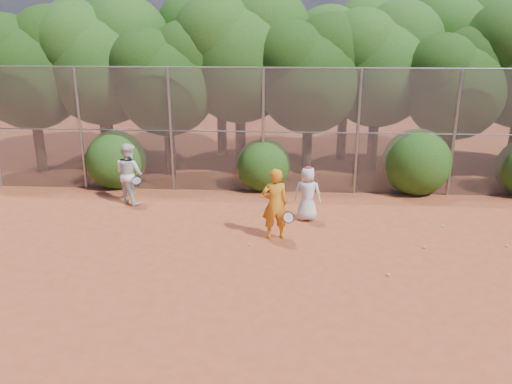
{
  "coord_description": "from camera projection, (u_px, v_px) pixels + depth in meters",
  "views": [
    {
      "loc": [
        -0.2,
        -9.76,
        5.08
      ],
      "look_at": [
        -1.0,
        2.5,
        1.1
      ],
      "focal_mm": 35.0,
      "sensor_mm": 36.0,
      "label": 1
    }
  ],
  "objects": [
    {
      "name": "tree_12",
      "position": [
        461.0,
        46.0,
        19.69
      ],
      "size": [
        5.02,
        4.37,
        6.88
      ],
      "color": "black",
      "rests_on": "ground"
    },
    {
      "name": "bush_2",
      "position": [
        417.0,
        159.0,
        16.21
      ],
      "size": [
        2.2,
        2.2,
        2.2
      ],
      "primitive_type": "sphere",
      "color": "#1B4110",
      "rests_on": "ground"
    },
    {
      "name": "tree_5",
      "position": [
        380.0,
        61.0,
        17.96
      ],
      "size": [
        4.51,
        3.92,
        6.17
      ],
      "color": "black",
      "rests_on": "ground"
    },
    {
      "name": "ball_1",
      "position": [
        388.0,
        275.0,
        10.82
      ],
      "size": [
        0.07,
        0.07,
        0.07
      ],
      "primitive_type": "sphere",
      "color": "#B0CF25",
      "rests_on": "ground"
    },
    {
      "name": "tree_11",
      "position": [
        347.0,
        55.0,
        19.51
      ],
      "size": [
        4.64,
        4.03,
        6.35
      ],
      "color": "black",
      "rests_on": "ground"
    },
    {
      "name": "bush_0",
      "position": [
        116.0,
        157.0,
        16.86
      ],
      "size": [
        2.0,
        2.0,
        2.0
      ],
      "primitive_type": "sphere",
      "color": "#1B4110",
      "rests_on": "ground"
    },
    {
      "name": "ball_0",
      "position": [
        424.0,
        247.0,
        12.19
      ],
      "size": [
        0.07,
        0.07,
        0.07
      ],
      "primitive_type": "sphere",
      "color": "#B0CF25",
      "rests_on": "ground"
    },
    {
      "name": "tree_9",
      "position": [
        99.0,
        50.0,
        20.27
      ],
      "size": [
        4.83,
        4.2,
        6.62
      ],
      "color": "black",
      "rests_on": "ground"
    },
    {
      "name": "bush_1",
      "position": [
        263.0,
        163.0,
        16.58
      ],
      "size": [
        1.8,
        1.8,
        1.8
      ],
      "primitive_type": "sphere",
      "color": "#1B4110",
      "rests_on": "ground"
    },
    {
      "name": "fence_back",
      "position": [
        291.0,
        130.0,
        15.89
      ],
      "size": [
        20.05,
        0.09,
        4.03
      ],
      "color": "gray",
      "rests_on": "ground"
    },
    {
      "name": "ball_3",
      "position": [
        249.0,
        244.0,
        12.36
      ],
      "size": [
        0.07,
        0.07,
        0.07
      ],
      "primitive_type": "sphere",
      "color": "#B0CF25",
      "rests_on": "ground"
    },
    {
      "name": "tree_10",
      "position": [
        222.0,
        43.0,
        20.06
      ],
      "size": [
        5.15,
        4.48,
        7.06
      ],
      "color": "black",
      "rests_on": "ground"
    },
    {
      "name": "tree_1",
      "position": [
        104.0,
        57.0,
        18.07
      ],
      "size": [
        4.64,
        4.03,
        6.35
      ],
      "color": "black",
      "rests_on": "ground"
    },
    {
      "name": "player_yellow",
      "position": [
        275.0,
        204.0,
        12.54
      ],
      "size": [
        0.9,
        0.62,
        1.85
      ],
      "rotation": [
        0.0,
        0.0,
        3.37
      ],
      "color": "#C67617",
      "rests_on": "ground"
    },
    {
      "name": "tree_4",
      "position": [
        311.0,
        70.0,
        17.44
      ],
      "size": [
        4.19,
        3.64,
        5.73
      ],
      "color": "black",
      "rests_on": "ground"
    },
    {
      "name": "ball_2",
      "position": [
        507.0,
        246.0,
        12.27
      ],
      "size": [
        0.07,
        0.07,
        0.07
      ],
      "primitive_type": "sphere",
      "color": "#B0CF25",
      "rests_on": "ground"
    },
    {
      "name": "player_teen",
      "position": [
        308.0,
        193.0,
        13.83
      ],
      "size": [
        0.79,
        0.55,
        1.57
      ],
      "rotation": [
        0.0,
        0.0,
        3.06
      ],
      "color": "silver",
      "rests_on": "ground"
    },
    {
      "name": "ball_4",
      "position": [
        443.0,
        226.0,
        13.51
      ],
      "size": [
        0.07,
        0.07,
        0.07
      ],
      "primitive_type": "sphere",
      "color": "#B0CF25",
      "rests_on": "ground"
    },
    {
      "name": "tree_3",
      "position": [
        242.0,
        51.0,
        17.98
      ],
      "size": [
        4.89,
        4.26,
        6.7
      ],
      "color": "black",
      "rests_on": "ground"
    },
    {
      "name": "tree_0",
      "position": [
        31.0,
        64.0,
        17.82
      ],
      "size": [
        4.38,
        3.81,
        6.0
      ],
      "color": "black",
      "rests_on": "ground"
    },
    {
      "name": "tree_2",
      "position": [
        168.0,
        76.0,
        17.43
      ],
      "size": [
        3.99,
        3.47,
        5.47
      ],
      "color": "black",
      "rests_on": "ground"
    },
    {
      "name": "tree_6",
      "position": [
        458.0,
        80.0,
        17.03
      ],
      "size": [
        3.86,
        3.36,
        5.29
      ],
      "color": "black",
      "rests_on": "ground"
    },
    {
      "name": "ground",
      "position": [
        294.0,
        276.0,
        10.82
      ],
      "size": [
        80.0,
        80.0,
        0.0
      ],
      "primitive_type": "plane",
      "color": "#963E21",
      "rests_on": "ground"
    },
    {
      "name": "player_white",
      "position": [
        129.0,
        173.0,
        15.19
      ],
      "size": [
        1.15,
        1.1,
        1.87
      ],
      "rotation": [
        0.0,
        0.0,
        2.55
      ],
      "color": "silver",
      "rests_on": "ground"
    }
  ]
}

